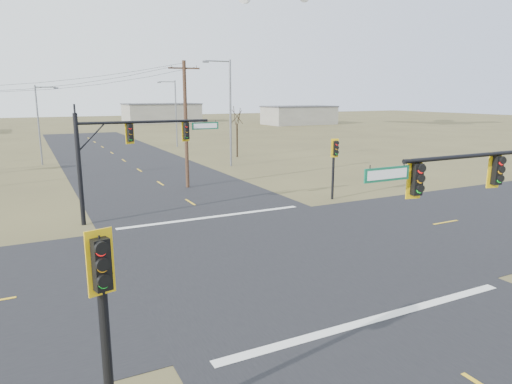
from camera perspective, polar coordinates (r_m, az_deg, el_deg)
ground at (r=22.35m, az=1.86°, el=-7.66°), size 320.00×320.00×0.00m
road_ew at (r=22.34m, az=1.86°, el=-7.64°), size 160.00×14.00×0.02m
road_ns at (r=22.34m, az=1.86°, el=-7.63°), size 14.00×160.00×0.02m
stop_bar_near at (r=16.69m, az=14.77°, el=-15.07°), size 12.00×0.40×0.01m
stop_bar_far at (r=28.84m, az=-5.32°, el=-3.10°), size 12.00×0.40×0.01m
mast_arm_near at (r=18.91m, az=27.59°, el=1.19°), size 10.32×0.49×6.04m
mast_arm_far at (r=28.57m, az=-15.17°, el=6.02°), size 8.83×0.54×6.54m
pedestal_signal_ne at (r=33.52m, az=9.82°, el=4.54°), size 0.66×0.58×4.49m
pedestal_signal_sw at (r=9.81m, az=-18.56°, el=-12.51°), size 0.64×0.57×5.00m
utility_pole_near at (r=37.68m, az=-8.77°, el=8.46°), size 2.49×0.43×10.21m
streetlight_a at (r=48.99m, az=-3.49°, el=10.51°), size 3.11×0.35×11.14m
streetlight_b at (r=68.72m, az=-10.15°, el=10.05°), size 2.69×0.40×9.62m
streetlight_c at (r=55.06m, az=-25.38°, el=8.04°), size 2.40×0.38×8.58m
bare_tree_c at (r=56.58m, az=-2.41°, el=9.58°), size 3.42×3.42×6.55m
warehouse_mid at (r=133.25m, az=-11.72°, el=9.60°), size 20.00×12.00×5.00m
warehouse_right at (r=122.36m, az=5.40°, el=9.48°), size 18.00×10.00×4.50m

